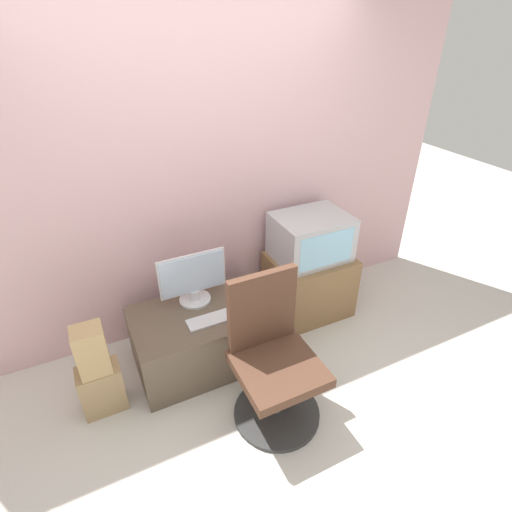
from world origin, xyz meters
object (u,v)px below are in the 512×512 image
at_px(mouse, 245,311).
at_px(crt_tv, 311,237).
at_px(office_chair, 273,363).
at_px(cardboard_box_lower, 102,388).
at_px(keyboard, 211,319).
at_px(main_monitor, 193,279).

xyz_separation_m(mouse, crt_tv, (0.77, 0.34, 0.27)).
xyz_separation_m(office_chair, cardboard_box_lower, (-1.03, 0.50, -0.24)).
xyz_separation_m(keyboard, office_chair, (0.23, -0.51, -0.05)).
xyz_separation_m(keyboard, cardboard_box_lower, (-0.80, -0.01, -0.30)).
xyz_separation_m(main_monitor, mouse, (0.28, -0.30, -0.18)).
height_order(main_monitor, crt_tv, crt_tv).
bearing_deg(crt_tv, office_chair, -133.68).
bearing_deg(keyboard, cardboard_box_lower, -179.31).
height_order(keyboard, crt_tv, crt_tv).
distance_m(mouse, crt_tv, 0.88).
distance_m(main_monitor, mouse, 0.45).
xyz_separation_m(main_monitor, crt_tv, (1.04, 0.04, 0.08)).
relative_size(main_monitor, cardboard_box_lower, 1.43).
height_order(crt_tv, cardboard_box_lower, crt_tv).
height_order(main_monitor, mouse, main_monitor).
bearing_deg(main_monitor, crt_tv, 2.08).
xyz_separation_m(crt_tv, cardboard_box_lower, (-1.82, -0.32, -0.57)).
xyz_separation_m(mouse, cardboard_box_lower, (-1.05, 0.02, -0.30)).
distance_m(keyboard, office_chair, 0.56).
bearing_deg(cardboard_box_lower, keyboard, 0.69).
bearing_deg(main_monitor, cardboard_box_lower, -159.94).
xyz_separation_m(main_monitor, office_chair, (0.26, -0.79, -0.24)).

